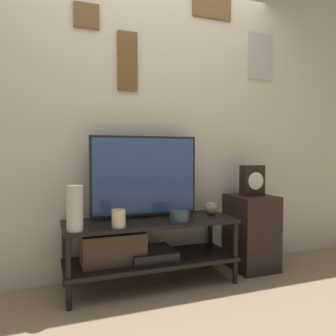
% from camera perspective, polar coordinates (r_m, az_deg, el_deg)
% --- Properties ---
extents(ground_plane, '(12.00, 12.00, 0.00)m').
position_cam_1_polar(ground_plane, '(2.52, -0.89, -21.87)').
color(ground_plane, '#997F60').
extents(wall_back, '(6.40, 0.08, 2.70)m').
position_cam_1_polar(wall_back, '(2.86, -4.72, 8.88)').
color(wall_back, beige).
rests_on(wall_back, ground_plane).
extents(media_console, '(1.34, 0.48, 0.52)m').
position_cam_1_polar(media_console, '(2.63, -5.34, -13.23)').
color(media_console, black).
rests_on(media_console, ground_plane).
extents(television, '(0.88, 0.05, 0.66)m').
position_cam_1_polar(television, '(2.66, -4.07, -1.38)').
color(television, black).
rests_on(television, media_console).
extents(vase_tall_ceramic, '(0.11, 0.11, 0.31)m').
position_cam_1_polar(vase_tall_ceramic, '(2.30, -15.94, -6.75)').
color(vase_tall_ceramic, beige).
rests_on(vase_tall_ceramic, media_console).
extents(vase_wide_bowl, '(0.16, 0.16, 0.08)m').
position_cam_1_polar(vase_wide_bowl, '(2.54, 2.00, -8.39)').
color(vase_wide_bowl, '#2D4251').
rests_on(vase_wide_bowl, media_console).
extents(vase_round_glass, '(0.11, 0.11, 0.11)m').
position_cam_1_polar(vase_round_glass, '(2.84, 7.55, -6.95)').
color(vase_round_glass, tan).
rests_on(vase_round_glass, media_console).
extents(vase_slim_bronze, '(0.08, 0.08, 0.21)m').
position_cam_1_polar(vase_slim_bronze, '(2.46, -15.80, -7.38)').
color(vase_slim_bronze, '#4C5647').
rests_on(vase_slim_bronze, media_console).
extents(candle_jar, '(0.10, 0.10, 0.13)m').
position_cam_1_polar(candle_jar, '(2.36, -8.59, -8.70)').
color(candle_jar, beige).
rests_on(candle_jar, media_console).
extents(side_table, '(0.36, 0.41, 0.66)m').
position_cam_1_polar(side_table, '(3.11, 14.28, -10.74)').
color(side_table, black).
rests_on(side_table, ground_plane).
extents(mantel_clock, '(0.21, 0.11, 0.27)m').
position_cam_1_polar(mantel_clock, '(3.03, 14.47, -2.11)').
color(mantel_clock, black).
rests_on(mantel_clock, side_table).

